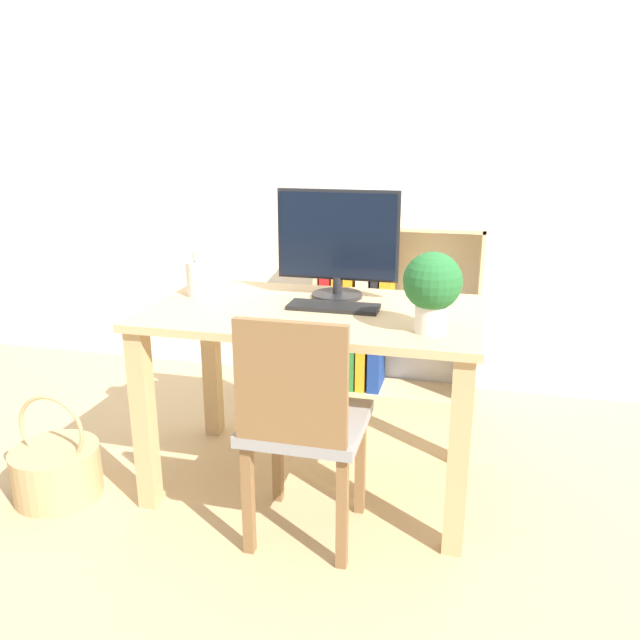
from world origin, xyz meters
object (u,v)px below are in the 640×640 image
at_px(monitor, 338,241).
at_px(chair, 302,421).
at_px(potted_plant, 432,286).
at_px(bookshelf, 368,313).
at_px(vase, 202,275).
at_px(keyboard, 334,307).
at_px(basket, 57,469).

relative_size(monitor, chair, 0.58).
bearing_deg(potted_plant, chair, -152.70).
distance_m(monitor, chair, 0.77).
bearing_deg(bookshelf, vase, -119.94).
xyz_separation_m(monitor, chair, (0.01, -0.58, -0.51)).
xyz_separation_m(chair, bookshelf, (-0.02, 1.40, -0.02)).
height_order(vase, potted_plant, potted_plant).
height_order(monitor, keyboard, monitor).
xyz_separation_m(bookshelf, basket, (-1.00, -1.36, -0.33)).
relative_size(keyboard, vase, 1.73).
height_order(keyboard, bookshelf, bookshelf).
height_order(potted_plant, chair, potted_plant).
bearing_deg(monitor, potted_plant, -42.95).
distance_m(vase, chair, 0.81).
height_order(potted_plant, basket, potted_plant).
bearing_deg(vase, bookshelf, 60.06).
xyz_separation_m(keyboard, vase, (-0.57, 0.07, 0.07)).
height_order(keyboard, chair, chair).
bearing_deg(chair, basket, -176.14).
bearing_deg(keyboard, vase, 172.77).
distance_m(monitor, keyboard, 0.29).
bearing_deg(basket, keyboard, 18.90).
height_order(monitor, vase, monitor).
relative_size(bookshelf, basket, 2.17).
relative_size(monitor, keyboard, 1.42).
distance_m(keyboard, chair, 0.49).
height_order(keyboard, potted_plant, potted_plant).
bearing_deg(chair, keyboard, 94.20).
bearing_deg(basket, bookshelf, 53.49).
xyz_separation_m(vase, bookshelf, (0.54, 0.93, -0.38)).
bearing_deg(basket, vase, 42.35).
xyz_separation_m(chair, basket, (-1.02, 0.05, -0.36)).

